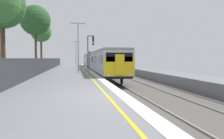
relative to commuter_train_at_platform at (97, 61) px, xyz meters
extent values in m
cube|color=slate|center=(-4.60, -28.17, -1.77)|extent=(6.40, 110.00, 1.00)
cube|color=silver|center=(-1.70, -28.17, -1.26)|extent=(0.60, 110.00, 0.01)
cube|color=yellow|center=(-2.45, -28.17, -1.26)|extent=(0.12, 110.00, 0.01)
cube|color=gray|center=(-0.71, -28.17, -2.23)|extent=(0.07, 110.00, 0.08)
cube|color=gray|center=(0.72, -28.17, -2.23)|extent=(0.07, 110.00, 0.08)
cube|color=gray|center=(3.29, -28.17, -2.23)|extent=(0.07, 110.00, 0.08)
cube|color=#B7B7BC|center=(0.00, -9.80, 0.00)|extent=(2.80, 19.12, 2.30)
cube|color=black|center=(0.00, -9.80, -1.27)|extent=(2.64, 18.52, 0.25)
cube|color=gray|center=(0.00, -9.80, 1.27)|extent=(2.68, 19.12, 0.24)
cube|color=black|center=(-1.41, -9.80, 0.30)|extent=(0.02, 17.52, 0.84)
cube|color=silver|center=(-1.41, -14.58, -0.10)|extent=(0.03, 1.10, 1.90)
cube|color=silver|center=(-1.41, -5.02, -0.10)|extent=(0.03, 1.10, 1.90)
cylinder|color=black|center=(-0.78, -16.76, -1.77)|extent=(0.12, 0.84, 0.84)
cylinder|color=black|center=(0.78, -16.76, -1.77)|extent=(0.12, 0.84, 0.84)
cylinder|color=black|center=(-0.78, -2.84, -1.77)|extent=(0.12, 0.84, 0.84)
cylinder|color=black|center=(0.78, -2.84, -1.77)|extent=(0.12, 0.84, 0.84)
cube|color=#B7B7BC|center=(0.00, 9.92, 0.00)|extent=(2.80, 19.12, 2.30)
cube|color=black|center=(0.00, 9.92, -1.27)|extent=(2.64, 18.52, 0.25)
cube|color=gray|center=(0.00, 9.92, 1.27)|extent=(2.68, 19.12, 0.24)
cube|color=black|center=(-1.41, 9.92, 0.30)|extent=(0.02, 17.52, 0.84)
cube|color=silver|center=(-1.41, 5.14, -0.10)|extent=(0.03, 1.10, 1.90)
cube|color=silver|center=(-1.41, 14.70, -0.10)|extent=(0.03, 1.10, 1.90)
cylinder|color=black|center=(-0.78, 2.96, -1.77)|extent=(0.12, 0.84, 0.84)
cylinder|color=black|center=(0.78, 2.96, -1.77)|extent=(0.12, 0.84, 0.84)
cylinder|color=black|center=(-0.78, 16.88, -1.77)|extent=(0.12, 0.84, 0.84)
cylinder|color=black|center=(0.78, 16.88, -1.77)|extent=(0.12, 0.84, 0.84)
cube|color=yellow|center=(0.00, -19.32, -0.25)|extent=(2.70, 0.10, 1.70)
cube|color=black|center=(0.00, -19.33, 0.55)|extent=(2.40, 0.08, 0.80)
cube|color=yellow|center=(0.00, -19.46, -0.10)|extent=(0.80, 0.24, 1.80)
cylinder|color=white|center=(-0.95, -19.38, -1.00)|extent=(0.18, 0.06, 0.18)
cylinder|color=white|center=(0.95, -19.38, -1.00)|extent=(0.18, 0.06, 0.18)
cylinder|color=black|center=(0.00, -19.61, -1.25)|extent=(0.20, 0.35, 0.20)
cube|color=black|center=(0.00, 9.92, 1.52)|extent=(0.60, 0.90, 0.20)
cylinder|color=#47474C|center=(-1.75, -3.67, 1.35)|extent=(0.18, 0.18, 5.23)
cube|color=#47474C|center=(-1.30, -3.67, 3.96)|extent=(0.90, 0.12, 0.12)
cube|color=black|center=(-0.90, -3.67, 3.41)|extent=(0.28, 0.20, 1.00)
cylinder|color=black|center=(-0.90, -3.79, 3.73)|extent=(0.16, 0.04, 0.16)
cylinder|color=black|center=(-0.90, -3.79, 3.41)|extent=(0.16, 0.04, 0.16)
cylinder|color=#19D83F|center=(-0.90, -3.79, 3.09)|extent=(0.16, 0.04, 0.16)
cube|color=black|center=(-0.90, -3.67, 2.66)|extent=(0.32, 0.16, 0.24)
cylinder|color=#59595B|center=(-1.85, -8.64, -0.08)|extent=(0.08, 0.08, 2.38)
cylinder|color=black|center=(-1.85, -8.65, 1.17)|extent=(0.59, 0.02, 0.59)
cylinder|color=silver|center=(-1.85, -8.66, 1.17)|extent=(0.56, 0.02, 0.56)
cube|color=black|center=(-1.85, -8.67, 1.17)|extent=(0.24, 0.01, 0.18)
cylinder|color=#93999E|center=(-3.42, -12.81, 1.62)|extent=(0.14, 0.14, 5.78)
cube|color=#93999E|center=(-2.97, -12.81, 4.41)|extent=(0.90, 0.08, 0.08)
cylinder|color=silver|center=(-2.52, -12.81, 4.33)|extent=(0.20, 0.20, 0.18)
cube|color=#93999E|center=(-3.87, -12.81, 4.41)|extent=(0.90, 0.08, 0.08)
cylinder|color=silver|center=(-4.32, -12.81, 4.33)|extent=(0.20, 0.20, 0.18)
cylinder|color=#93999E|center=(-3.42, 11.83, 1.51)|extent=(0.14, 0.14, 5.56)
cube|color=#93999E|center=(-2.97, 11.83, 4.20)|extent=(0.90, 0.08, 0.08)
cylinder|color=silver|center=(-2.52, 11.83, 4.12)|extent=(0.20, 0.20, 0.18)
cube|color=#93999E|center=(-3.87, 11.83, 4.20)|extent=(0.90, 0.08, 0.08)
cylinder|color=silver|center=(-4.32, 11.83, 4.12)|extent=(0.20, 0.20, 0.18)
cylinder|color=#38383D|center=(-7.55, -16.48, -0.42)|extent=(0.07, 0.07, 1.70)
cylinder|color=#38383D|center=(-7.55, -4.79, -0.42)|extent=(0.07, 0.07, 1.70)
cylinder|color=#38383D|center=(-7.55, 6.89, -0.42)|extent=(0.07, 0.07, 1.70)
cylinder|color=#38383D|center=(-7.55, 18.58, -0.42)|extent=(0.07, 0.07, 1.70)
cylinder|color=#473323|center=(-9.23, -5.63, 1.69)|extent=(0.32, 0.32, 5.91)
sphere|color=#234C23|center=(-9.23, -5.63, 5.80)|extent=(4.23, 4.23, 4.23)
sphere|color=#234C23|center=(-8.80, -5.68, 5.27)|extent=(2.70, 2.70, 2.70)
cylinder|color=#473323|center=(-9.71, -18.51, 1.25)|extent=(0.35, 0.35, 5.03)
sphere|color=#285628|center=(-9.71, -18.51, 4.81)|extent=(3.78, 3.78, 3.78)
sphere|color=#285628|center=(-9.91, -18.26, 4.33)|extent=(2.76, 2.76, 2.76)
cylinder|color=#473323|center=(-10.08, 5.70, 1.60)|extent=(0.37, 0.37, 5.73)
sphere|color=#33662D|center=(-10.08, 5.70, 5.54)|extent=(3.92, 3.92, 3.92)
sphere|color=#33662D|center=(-9.78, 5.44, 5.05)|extent=(2.76, 2.76, 2.76)
camera|label=1|loc=(-3.93, -37.93, 0.45)|focal=34.81mm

